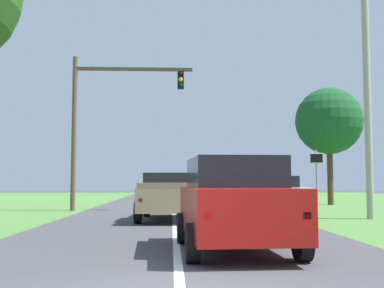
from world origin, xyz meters
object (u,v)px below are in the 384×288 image
object	(u,v)px
keep_moving_sign	(317,174)
utility_pole_right	(367,92)
crossing_suv_far	(269,192)
pickup_truck_lead	(169,195)
oak_tree_right	(329,121)
red_suv_near	(234,202)
traffic_light	(104,111)

from	to	relation	value
keep_moving_sign	utility_pole_right	distance (m)	3.87
crossing_suv_far	utility_pole_right	size ratio (longest dim) A/B	0.44
keep_moving_sign	pickup_truck_lead	bearing A→B (deg)	-167.09
crossing_suv_far	oak_tree_right	bearing A→B (deg)	40.02
red_suv_near	pickup_truck_lead	xyz separation A→B (m)	(-1.43, 8.12, -0.10)
utility_pole_right	oak_tree_right	bearing A→B (deg)	78.98
pickup_truck_lead	crossing_suv_far	xyz separation A→B (m)	(5.33, 7.25, -0.02)
oak_tree_right	crossing_suv_far	distance (m)	7.48
red_suv_near	traffic_light	size ratio (longest dim) A/B	0.59
traffic_light	keep_moving_sign	bearing A→B (deg)	-24.85
oak_tree_right	crossing_suv_far	world-z (taller)	oak_tree_right
red_suv_near	utility_pole_right	distance (m)	11.19
oak_tree_right	red_suv_near	bearing A→B (deg)	-113.97
keep_moving_sign	utility_pole_right	size ratio (longest dim) A/B	0.28
crossing_suv_far	traffic_light	bearing A→B (deg)	-170.42
oak_tree_right	utility_pole_right	distance (m)	11.25
crossing_suv_far	utility_pole_right	xyz separation A→B (m)	(2.53, -7.11, 4.08)
crossing_suv_far	red_suv_near	bearing A→B (deg)	-104.24
red_suv_near	keep_moving_sign	distance (m)	10.66
traffic_light	oak_tree_right	bearing A→B (deg)	22.01
red_suv_near	traffic_light	xyz separation A→B (m)	(-4.74, 13.91, 3.99)
red_suv_near	traffic_light	bearing A→B (deg)	108.84
keep_moving_sign	oak_tree_right	size ratio (longest dim) A/B	0.38
utility_pole_right	traffic_light	bearing A→B (deg)	153.15
red_suv_near	crossing_suv_far	bearing A→B (deg)	75.76
pickup_truck_lead	keep_moving_sign	bearing A→B (deg)	12.91
traffic_light	oak_tree_right	world-z (taller)	traffic_light
oak_tree_right	utility_pole_right	bearing A→B (deg)	-101.02
traffic_light	oak_tree_right	xyz separation A→B (m)	(13.32, 5.39, 0.21)
oak_tree_right	utility_pole_right	world-z (taller)	utility_pole_right
oak_tree_right	crossing_suv_far	xyz separation A→B (m)	(-4.68, -3.93, -4.31)
traffic_light	crossing_suv_far	world-z (taller)	traffic_light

